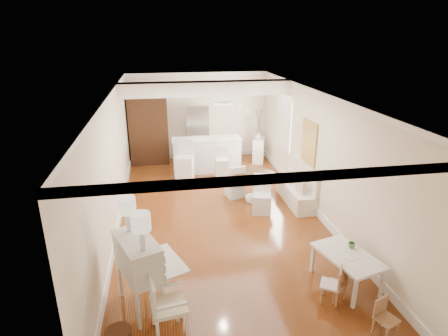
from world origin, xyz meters
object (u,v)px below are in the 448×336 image
object	(u,v)px
bar_stool_left	(185,161)
bar_stool_right	(222,163)
secretary_bureau	(139,274)
gustavian_armchair	(169,305)
breakfast_counter	(207,155)
slip_chair_far	(234,181)
kids_table	(346,269)
kids_chair_c	(387,319)
pantry_cabinet	(149,128)
slip_chair_near	(262,194)
fridge	(209,133)
kids_chair_b	(330,284)
kids_chair_a	(336,283)
sideboard	(258,150)
dining_table	(255,187)

from	to	relation	value
bar_stool_left	bar_stool_right	distance (m)	1.09
secretary_bureau	bar_stool_right	world-z (taller)	secretary_bureau
secretary_bureau	gustavian_armchair	bearing A→B (deg)	-75.34
gustavian_armchair	breakfast_counter	world-z (taller)	breakfast_counter
slip_chair_far	kids_table	bearing A→B (deg)	91.20
kids_table	kids_chair_c	size ratio (longest dim) A/B	2.00
pantry_cabinet	kids_table	bearing A→B (deg)	-64.34
slip_chair_near	fridge	bearing A→B (deg)	115.03
kids_chair_b	pantry_cabinet	world-z (taller)	pantry_cabinet
gustavian_armchair	slip_chair_near	world-z (taller)	gustavian_armchair
secretary_bureau	slip_chair_near	world-z (taller)	secretary_bureau
secretary_bureau	fridge	world-z (taller)	fridge
kids_chair_a	slip_chair_near	xyz separation A→B (m)	(-0.36, 3.13, 0.17)
kids_table	kids_chair_a	size ratio (longest dim) A/B	2.03
pantry_cabinet	fridge	bearing A→B (deg)	-0.90
bar_stool_right	sideboard	xyz separation A→B (m)	(1.42, 1.31, -0.09)
secretary_bureau	breakfast_counter	distance (m)	6.07
kids_chair_b	bar_stool_left	size ratio (longest dim) A/B	0.51
gustavian_armchair	sideboard	size ratio (longest dim) A/B	1.17
slip_chair_near	sideboard	bearing A→B (deg)	91.43
gustavian_armchair	slip_chair_near	xyz separation A→B (m)	(2.26, 3.41, -0.00)
slip_chair_far	fridge	bearing A→B (deg)	-100.55
slip_chair_near	breakfast_counter	xyz separation A→B (m)	(-0.92, 2.96, 0.07)
pantry_cabinet	kids_chair_b	bearing A→B (deg)	-68.34
kids_chair_c	sideboard	xyz separation A→B (m)	(0.16, 7.61, 0.08)
gustavian_armchair	kids_chair_a	world-z (taller)	gustavian_armchair
breakfast_counter	pantry_cabinet	bearing A→B (deg)	147.57
kids_chair_c	fridge	world-z (taller)	fridge
kids_chair_c	kids_chair_a	bearing A→B (deg)	89.16
secretary_bureau	breakfast_counter	world-z (taller)	secretary_bureau
kids_chair_b	kids_chair_c	bearing A→B (deg)	59.64
secretary_bureau	bar_stool_right	size ratio (longest dim) A/B	1.31
breakfast_counter	sideboard	world-z (taller)	breakfast_counter
dining_table	sideboard	xyz separation A→B (m)	(0.86, 2.94, 0.02)
kids_chair_c	slip_chair_far	size ratio (longest dim) A/B	0.66
secretary_bureau	kids_chair_c	bearing A→B (deg)	-40.76
kids_table	bar_stool_left	bearing A→B (deg)	114.64
kids_table	kids_chair_c	world-z (taller)	same
secretary_bureau	dining_table	bearing A→B (deg)	30.80
dining_table	pantry_cabinet	size ratio (longest dim) A/B	0.44
kids_table	kids_chair_a	distance (m)	0.44
gustavian_armchair	dining_table	size ratio (longest dim) A/B	0.89
breakfast_counter	fridge	xyz separation A→B (m)	(0.20, 1.05, 0.39)
secretary_bureau	fridge	bearing A→B (deg)	52.15
slip_chair_near	breakfast_counter	distance (m)	3.10
dining_table	slip_chair_far	distance (m)	0.56
kids_table	kids_chair_a	world-z (taller)	kids_table
slip_chair_far	pantry_cabinet	distance (m)	3.81
slip_chair_near	bar_stool_right	bearing A→B (deg)	118.55
secretary_bureau	gustavian_armchair	world-z (taller)	secretary_bureau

